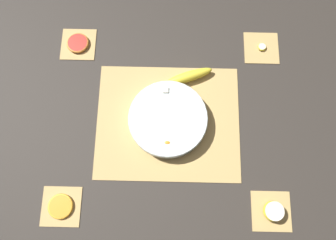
{
  "coord_description": "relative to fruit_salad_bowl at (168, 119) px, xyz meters",
  "views": [
    {
      "loc": [
        -0.01,
        0.31,
        1.13
      ],
      "look_at": [
        0.0,
        0.0,
        0.03
      ],
      "focal_mm": 35.0,
      "sensor_mm": 36.0,
      "label": 1
    }
  ],
  "objects": [
    {
      "name": "orange_slice_whole",
      "position": [
        0.35,
        0.3,
        -0.03
      ],
      "size": [
        0.08,
        0.08,
        0.01
      ],
      "color": "orange",
      "rests_on": "coaster_mat_far_right"
    },
    {
      "name": "grapefruit_slice",
      "position": [
        0.35,
        -0.3,
        -0.02
      ],
      "size": [
        0.08,
        0.08,
        0.01
      ],
      "color": "red",
      "rests_on": "coaster_mat_near_right"
    },
    {
      "name": "bamboo_mat_center",
      "position": [
        0.0,
        0.0,
        -0.03
      ],
      "size": [
        0.51,
        0.42,
        0.01
      ],
      "color": "tan",
      "rests_on": "ground_plane"
    },
    {
      "name": "coaster_mat_near_left",
      "position": [
        -0.35,
        -0.3,
        -0.03
      ],
      "size": [
        0.13,
        0.13,
        0.01
      ],
      "color": "tan",
      "rests_on": "ground_plane"
    },
    {
      "name": "coaster_mat_far_right",
      "position": [
        0.35,
        0.3,
        -0.03
      ],
      "size": [
        0.13,
        0.13,
        0.01
      ],
      "color": "tan",
      "rests_on": "ground_plane"
    },
    {
      "name": "ground_plane",
      "position": [
        0.0,
        0.0,
        -0.04
      ],
      "size": [
        6.0,
        6.0,
        0.0
      ],
      "primitive_type": "plane",
      "color": "#2D2823"
    },
    {
      "name": "apple_half",
      "position": [
        -0.35,
        0.3,
        -0.01
      ],
      "size": [
        0.07,
        0.07,
        0.04
      ],
      "color": "gold",
      "rests_on": "coaster_mat_far_left"
    },
    {
      "name": "fruit_salad_bowl",
      "position": [
        0.0,
        0.0,
        0.0
      ],
      "size": [
        0.28,
        0.28,
        0.06
      ],
      "color": "silver",
      "rests_on": "bamboo_mat_center"
    },
    {
      "name": "coaster_mat_near_right",
      "position": [
        0.35,
        -0.3,
        -0.03
      ],
      "size": [
        0.13,
        0.13,
        0.01
      ],
      "color": "tan",
      "rests_on": "ground_plane"
    },
    {
      "name": "banana_coin_single",
      "position": [
        -0.35,
        -0.3,
        -0.03
      ],
      "size": [
        0.03,
        0.03,
        0.01
      ],
      "color": "#F4EABC",
      "rests_on": "coaster_mat_near_left"
    },
    {
      "name": "whole_banana",
      "position": [
        -0.07,
        -0.17,
        -0.01
      ],
      "size": [
        0.18,
        0.1,
        0.04
      ],
      "color": "yellow",
      "rests_on": "bamboo_mat_center"
    },
    {
      "name": "coaster_mat_far_left",
      "position": [
        -0.35,
        0.3,
        -0.03
      ],
      "size": [
        0.13,
        0.13,
        0.01
      ],
      "color": "tan",
      "rests_on": "ground_plane"
    }
  ]
}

